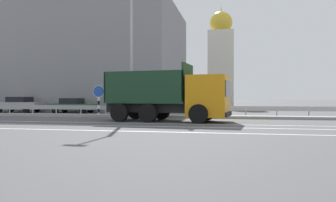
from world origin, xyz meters
The scene contains 13 objects.
ground_plane centered at (0.00, 0.00, 0.00)m, with size 320.00×320.00×0.00m, color #4C4C4F.
lane_strip_0 centered at (0.46, -2.37, 0.00)m, with size 64.92×0.16×0.01m, color silver.
lane_strip_1 centered at (0.46, -4.09, 0.00)m, with size 64.92×0.16×0.01m, color silver.
lane_strip_2 centered at (0.46, -6.45, 0.00)m, with size 64.92×0.16×0.01m, color silver.
median_island centered at (0.00, 2.77, 0.09)m, with size 35.71×1.10×0.18m, color gray.
median_guardrail centered at (0.00, 4.17, 0.57)m, with size 64.92×0.09×0.78m.
dump_truck centered at (1.47, -0.68, 1.31)m, with size 7.37×3.31×3.32m.
median_road_sign centered at (-5.20, 2.77, 1.24)m, with size 0.86×0.16×2.26m.
street_lamp_1 centered at (-2.74, 2.58, 5.28)m, with size 0.71×2.65×9.47m.
parked_car_2 centered at (-15.07, 7.55, 0.73)m, with size 4.38×2.05×1.45m.
parked_car_3 centered at (-9.74, 7.70, 0.67)m, with size 4.16×1.98×1.32m.
background_building_0 centered at (-12.33, 17.12, 5.80)m, with size 20.78×15.80×11.60m, color gray.
church_tower centered at (2.65, 28.30, 6.72)m, with size 3.60×3.60×14.61m.
Camera 1 is at (4.25, -19.35, 1.40)m, focal length 35.00 mm.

